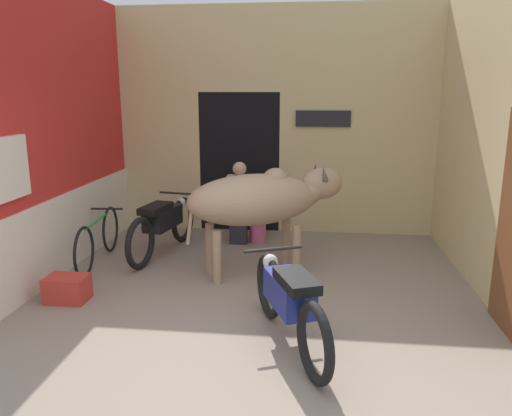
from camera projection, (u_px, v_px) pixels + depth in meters
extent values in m
plane|color=gray|center=(237.00, 360.00, 4.26)|extent=(30.00, 30.00, 0.00)
cube|color=red|center=(53.00, 131.00, 6.11)|extent=(0.18, 4.08, 3.52)
cube|color=silver|center=(69.00, 231.00, 6.40)|extent=(0.03, 4.08, 0.99)
cube|color=silver|center=(9.00, 168.00, 5.06)|extent=(0.08, 0.56, 0.64)
cube|color=#D1BC84|center=(276.00, 48.00, 7.63)|extent=(4.98, 0.18, 1.30)
cube|color=#D1BC84|center=(163.00, 161.00, 8.24)|extent=(1.27, 0.18, 2.22)
cube|color=#D1BC84|center=(356.00, 164.00, 7.90)|extent=(2.42, 0.18, 2.22)
cube|color=black|center=(243.00, 159.00, 8.45)|extent=(1.29, 0.90, 2.22)
cube|color=black|center=(323.00, 119.00, 7.69)|extent=(0.84, 0.03, 0.25)
cube|color=#D1BC84|center=(492.00, 135.00, 5.55)|extent=(0.18, 4.08, 3.52)
ellipsoid|color=tan|center=(253.00, 200.00, 6.09)|extent=(1.77, 1.29, 0.63)
ellipsoid|color=tan|center=(275.00, 177.00, 6.12)|extent=(0.38, 0.37, 0.23)
cylinder|color=tan|center=(310.00, 192.00, 6.31)|extent=(0.51, 0.45, 0.42)
ellipsoid|color=tan|center=(322.00, 183.00, 6.33)|extent=(0.64, 0.54, 0.40)
cylinder|color=tan|center=(190.00, 221.00, 5.90)|extent=(0.13, 0.09, 0.58)
cylinder|color=tan|center=(286.00, 241.00, 6.56)|extent=(0.11, 0.11, 0.64)
cylinder|color=tan|center=(297.00, 249.00, 6.22)|extent=(0.11, 0.11, 0.64)
cylinder|color=tan|center=(210.00, 248.00, 6.25)|extent=(0.11, 0.11, 0.64)
cylinder|color=tan|center=(217.00, 257.00, 5.91)|extent=(0.11, 0.11, 0.64)
cone|color=#473D33|center=(314.00, 170.00, 6.42)|extent=(0.13, 0.16, 0.21)
cone|color=#473D33|center=(324.00, 173.00, 6.15)|extent=(0.13, 0.16, 0.21)
torus|color=black|center=(315.00, 343.00, 3.89)|extent=(0.32, 0.64, 0.66)
torus|color=black|center=(269.00, 286.00, 5.02)|extent=(0.32, 0.64, 0.66)
cube|color=navy|center=(289.00, 292.00, 4.41)|extent=(0.51, 0.72, 0.28)
cube|color=black|center=(297.00, 281.00, 4.20)|extent=(0.44, 0.59, 0.09)
cylinder|color=black|center=(273.00, 249.00, 4.80)|extent=(0.55, 0.25, 0.03)
sphere|color=silver|center=(270.00, 262.00, 4.91)|extent=(0.15, 0.15, 0.15)
torus|color=black|center=(140.00, 243.00, 6.38)|extent=(0.20, 0.68, 0.68)
torus|color=black|center=(183.00, 219.00, 7.56)|extent=(0.20, 0.68, 0.68)
cube|color=black|center=(163.00, 218.00, 6.93)|extent=(0.40, 0.73, 0.28)
cube|color=black|center=(156.00, 208.00, 6.71)|extent=(0.36, 0.59, 0.09)
cylinder|color=black|center=(178.00, 193.00, 7.33)|extent=(0.58, 0.14, 0.03)
sphere|color=silver|center=(181.00, 202.00, 7.45)|extent=(0.15, 0.15, 0.15)
torus|color=black|center=(84.00, 252.00, 6.08)|extent=(0.09, 0.65, 0.65)
torus|color=black|center=(110.00, 229.00, 7.10)|extent=(0.09, 0.65, 0.65)
cylinder|color=green|center=(97.00, 221.00, 6.53)|extent=(0.11, 0.86, 0.03)
cylinder|color=black|center=(107.00, 209.00, 6.93)|extent=(0.44, 0.07, 0.03)
cube|color=#282833|center=(238.00, 230.00, 7.47)|extent=(0.26, 0.14, 0.42)
cube|color=#282833|center=(239.00, 211.00, 7.50)|extent=(0.26, 0.32, 0.11)
cube|color=beige|center=(240.00, 193.00, 7.51)|extent=(0.37, 0.20, 0.54)
sphere|color=tan|center=(240.00, 169.00, 7.42)|extent=(0.20, 0.20, 0.20)
cylinder|color=#DB6093|center=(258.00, 229.00, 7.57)|extent=(0.24, 0.24, 0.39)
cylinder|color=#DB6093|center=(258.00, 216.00, 7.52)|extent=(0.35, 0.35, 0.04)
cube|color=red|center=(67.00, 289.00, 5.44)|extent=(0.44, 0.32, 0.28)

